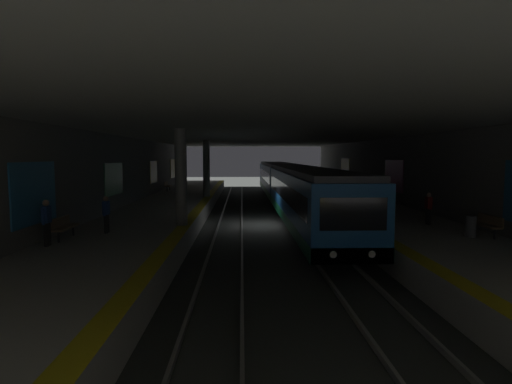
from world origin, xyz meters
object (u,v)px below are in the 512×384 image
Objects in this scene: bench_left_far at (342,184)px; bench_right_near at (64,226)px; pillar_near at (181,177)px; trash_bin at (470,226)px; person_standing_far at (106,213)px; bench_left_mid at (487,223)px; person_boarding at (47,221)px; bench_right_mid at (167,185)px; person_walking_mid at (345,185)px; metro_train at (288,185)px; pillar_far at (206,168)px; person_waiting_near at (428,207)px.

bench_right_near is at bearing 145.06° from bench_left_far.
pillar_near is 12.72m from trash_bin.
bench_left_far is 1.08× the size of person_standing_far.
bench_left_mid is 1.00× the size of person_boarding.
bench_right_mid is at bearing 35.51° from trash_bin.
person_boarding is at bearing 141.21° from person_walking_mid.
person_standing_far is (-1.93, 2.90, -1.43)m from pillar_near.
pillar_near is 0.12× the size of metro_train.
pillar_far is 2.89× the size of person_standing_far.
pillar_near is 19.31m from person_walking_mid.
metro_train is 12.56m from bench_right_mid.
pillar_near is 11.88m from person_waiting_near.
bench_left_far is at bearing -37.79° from metro_train.
bench_right_near reaches higher than trash_bin.
person_waiting_near is 15.58m from person_walking_mid.
person_walking_mid reaches higher than person_waiting_near.
metro_train is 22.66× the size of bench_left_far.
person_waiting_near is at bearing -75.33° from person_boarding.
metro_train is at bearing 18.87° from trash_bin.
pillar_near is 2.68× the size of bench_right_near.
person_standing_far is (-1.67, 14.69, 0.03)m from person_waiting_near.
bench_left_far reaches higher than trash_bin.
bench_left_mid is at bearing -158.74° from metro_train.
person_boarding is 16.42m from trash_bin.
pillar_near is at bearing 180.00° from pillar_far.
bench_right_near is 2.00× the size of trash_bin.
bench_left_far is at bearing -84.43° from bench_right_mid.
pillar_near reaches higher than bench_right_mid.
bench_left_mid is 2.00× the size of trash_bin.
person_walking_mid reaches higher than bench_left_far.
bench_left_far is (7.35, -12.88, -1.75)m from pillar_far.
person_standing_far is (-21.54, -1.28, 0.32)m from bench_right_mid.
bench_right_near is (-3.16, 4.18, -1.75)m from pillar_near.
bench_left_far is at bearing -34.23° from person_standing_far.
bench_left_far is 1.00× the size of bench_right_mid.
pillar_far is 17.67m from bench_right_near.
bench_left_mid is 1.11× the size of person_waiting_near.
pillar_near is 2.68× the size of bench_left_mid.
person_walking_mid is at bearing 0.46° from person_waiting_near.
metro_train is 25.12× the size of person_waiting_near.
pillar_far is 2.68× the size of bench_left_far.
pillar_near reaches higher than bench_left_mid.
person_waiting_near is 0.90× the size of person_boarding.
pillar_far is 16.18m from person_standing_far.
bench_left_far is at bearing 0.00° from bench_left_mid.
person_walking_mid is (-4.29, -15.85, 0.30)m from bench_right_mid.
pillar_far reaches higher than metro_train.
person_waiting_near is (-13.36, -5.24, -0.15)m from metro_train.
bench_left_mid is 28.47m from bench_right_mid.
person_walking_mid is at bearing 3.77° from bench_left_mid.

